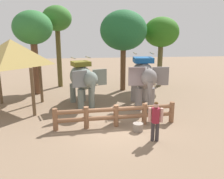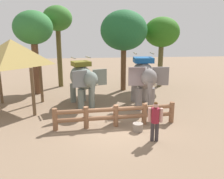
# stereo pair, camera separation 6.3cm
# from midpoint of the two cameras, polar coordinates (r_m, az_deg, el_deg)

# --- Properties ---
(ground_plane) EXTENTS (60.00, 60.00, 0.00)m
(ground_plane) POSITION_cam_midpoint_polar(r_m,az_deg,el_deg) (11.13, 1.29, -9.44)
(ground_plane) COLOR #806751
(log_fence) EXTENTS (5.87, 0.61, 1.05)m
(log_fence) POSITION_cam_midpoint_polar(r_m,az_deg,el_deg) (11.18, 1.11, -6.04)
(log_fence) COLOR brown
(log_fence) RESTS_ON ground
(elephant_near_left) EXTENTS (2.44, 3.53, 2.96)m
(elephant_near_left) POSITION_cam_midpoint_polar(r_m,az_deg,el_deg) (14.04, -7.02, 2.53)
(elephant_near_left) COLOR slate
(elephant_near_left) RESTS_ON ground
(elephant_center) EXTENTS (2.14, 3.75, 3.22)m
(elephant_center) POSITION_cam_midpoint_polar(r_m,az_deg,el_deg) (13.89, 7.83, 3.00)
(elephant_center) COLOR slate
(elephant_center) RESTS_ON ground
(tourist_woman_in_black) EXTENTS (0.59, 0.40, 1.69)m
(tourist_woman_in_black) POSITION_cam_midpoint_polar(r_m,az_deg,el_deg) (9.74, 10.64, -6.99)
(tourist_woman_in_black) COLOR #352F32
(tourist_woman_in_black) RESTS_ON ground
(thatched_shelter) EXTENTS (3.38, 3.38, 4.01)m
(thatched_shelter) POSITION_cam_midpoint_polar(r_m,az_deg,el_deg) (14.25, -23.12, 8.21)
(thatched_shelter) COLOR brown
(thatched_shelter) RESTS_ON ground
(tree_far_left) EXTENTS (2.75, 2.75, 5.53)m
(tree_far_left) POSITION_cam_midpoint_polar(r_m,az_deg,el_deg) (19.34, 12.13, 13.27)
(tree_far_left) COLOR brown
(tree_far_left) RESTS_ON ground
(tree_back_center) EXTENTS (2.68, 2.68, 5.81)m
(tree_back_center) POSITION_cam_midpoint_polar(r_m,az_deg,el_deg) (17.37, -18.53, 13.67)
(tree_back_center) COLOR brown
(tree_back_center) RESTS_ON ground
(tree_far_right) EXTENTS (3.42, 3.42, 5.94)m
(tree_far_right) POSITION_cam_midpoint_polar(r_m,az_deg,el_deg) (17.66, 3.00, 14.04)
(tree_far_right) COLOR brown
(tree_far_right) RESTS_ON ground
(tree_deep_back) EXTENTS (2.27, 2.27, 6.36)m
(tree_deep_back) POSITION_cam_midpoint_polar(r_m,az_deg,el_deg) (19.31, -13.03, 15.95)
(tree_deep_back) COLOR brown
(tree_deep_back) RESTS_ON ground
(feed_bucket) EXTENTS (0.47, 0.47, 0.37)m
(feed_bucket) POSITION_cam_midpoint_polar(r_m,az_deg,el_deg) (10.86, 6.46, -9.10)
(feed_bucket) COLOR gray
(feed_bucket) RESTS_ON ground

